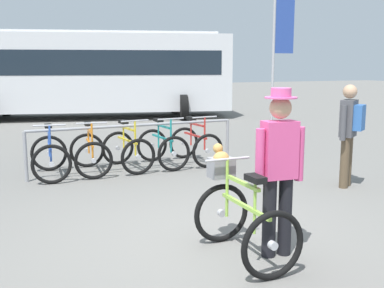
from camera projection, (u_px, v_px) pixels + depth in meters
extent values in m
plane|color=slate|center=(201.00, 236.00, 5.38)|extent=(80.00, 80.00, 0.00)
cylinder|color=#99999E|center=(26.00, 157.00, 7.79)|extent=(0.06, 0.06, 0.85)
cylinder|color=#99999E|center=(227.00, 141.00, 9.39)|extent=(0.06, 0.06, 0.85)
cylinder|color=#99999E|center=(135.00, 125.00, 8.52)|extent=(3.85, 0.19, 0.05)
torus|color=black|center=(49.00, 153.00, 8.62)|extent=(0.66, 0.13, 0.66)
cylinder|color=#B7B7BC|center=(49.00, 153.00, 8.62)|extent=(0.08, 0.07, 0.08)
torus|color=black|center=(52.00, 164.00, 7.67)|extent=(0.66, 0.13, 0.66)
cylinder|color=#B7B7BC|center=(52.00, 164.00, 7.67)|extent=(0.08, 0.07, 0.08)
cube|color=#2D56B7|center=(50.00, 146.00, 8.10)|extent=(0.10, 0.92, 0.04)
cube|color=#2D56B7|center=(49.00, 133.00, 8.02)|extent=(0.08, 0.61, 0.04)
cylinder|color=#2D56B7|center=(49.00, 141.00, 8.26)|extent=(0.03, 0.03, 0.55)
cube|color=black|center=(48.00, 126.00, 8.22)|extent=(0.14, 0.25, 0.06)
cylinder|color=#2D56B7|center=(50.00, 144.00, 7.73)|extent=(0.03, 0.03, 0.63)
cylinder|color=#B7B7BC|center=(49.00, 125.00, 7.67)|extent=(0.52, 0.06, 0.03)
torus|color=black|center=(87.00, 150.00, 8.91)|extent=(0.66, 0.13, 0.66)
cylinder|color=#B7B7BC|center=(87.00, 150.00, 8.91)|extent=(0.08, 0.07, 0.08)
torus|color=black|center=(94.00, 161.00, 7.96)|extent=(0.66, 0.13, 0.66)
cylinder|color=#B7B7BC|center=(94.00, 161.00, 7.96)|extent=(0.08, 0.07, 0.08)
cube|color=orange|center=(90.00, 143.00, 8.39)|extent=(0.10, 0.92, 0.04)
cube|color=orange|center=(90.00, 131.00, 8.31)|extent=(0.08, 0.61, 0.04)
cylinder|color=orange|center=(88.00, 139.00, 8.56)|extent=(0.03, 0.03, 0.55)
cube|color=black|center=(88.00, 124.00, 8.51)|extent=(0.14, 0.25, 0.06)
cylinder|color=orange|center=(92.00, 141.00, 8.02)|extent=(0.03, 0.03, 0.63)
cylinder|color=#B7B7BC|center=(92.00, 123.00, 7.96)|extent=(0.52, 0.07, 0.03)
torus|color=black|center=(118.00, 148.00, 9.16)|extent=(0.67, 0.16, 0.66)
cylinder|color=#B7B7BC|center=(118.00, 148.00, 9.16)|extent=(0.09, 0.07, 0.08)
torus|color=black|center=(138.00, 157.00, 8.29)|extent=(0.67, 0.16, 0.66)
cylinder|color=#B7B7BC|center=(138.00, 157.00, 8.29)|extent=(0.09, 0.07, 0.08)
cube|color=yellow|center=(127.00, 140.00, 8.68)|extent=(0.14, 0.92, 0.04)
cube|color=yellow|center=(128.00, 129.00, 8.60)|extent=(0.11, 0.61, 0.04)
cylinder|color=yellow|center=(124.00, 136.00, 8.83)|extent=(0.03, 0.03, 0.55)
cube|color=black|center=(123.00, 122.00, 8.79)|extent=(0.15, 0.25, 0.06)
cylinder|color=yellow|center=(135.00, 138.00, 8.34)|extent=(0.03, 0.03, 0.63)
cylinder|color=#B7B7BC|center=(135.00, 121.00, 8.28)|extent=(0.52, 0.09, 0.03)
torus|color=black|center=(152.00, 145.00, 9.46)|extent=(0.66, 0.12, 0.66)
cylinder|color=#B7B7BC|center=(152.00, 145.00, 9.46)|extent=(0.09, 0.07, 0.08)
torus|color=black|center=(174.00, 154.00, 8.57)|extent=(0.66, 0.12, 0.66)
cylinder|color=#B7B7BC|center=(174.00, 154.00, 8.57)|extent=(0.09, 0.07, 0.08)
cube|color=teal|center=(162.00, 138.00, 8.98)|extent=(0.12, 0.92, 0.04)
cube|color=teal|center=(163.00, 126.00, 8.89)|extent=(0.09, 0.61, 0.04)
cylinder|color=teal|center=(158.00, 134.00, 9.13)|extent=(0.03, 0.03, 0.55)
cube|color=black|center=(158.00, 120.00, 9.08)|extent=(0.14, 0.25, 0.06)
cylinder|color=teal|center=(171.00, 136.00, 8.62)|extent=(0.03, 0.03, 0.63)
cylinder|color=#B7B7BC|center=(171.00, 119.00, 8.57)|extent=(0.52, 0.07, 0.03)
torus|color=black|center=(184.00, 143.00, 9.75)|extent=(0.67, 0.14, 0.66)
cylinder|color=#B7B7BC|center=(184.00, 143.00, 9.75)|extent=(0.08, 0.07, 0.08)
torus|color=black|center=(208.00, 151.00, 8.86)|extent=(0.67, 0.14, 0.66)
cylinder|color=#B7B7BC|center=(208.00, 151.00, 8.86)|extent=(0.08, 0.07, 0.08)
cube|color=red|center=(195.00, 135.00, 9.27)|extent=(0.11, 0.92, 0.04)
cube|color=red|center=(196.00, 125.00, 9.19)|extent=(0.08, 0.61, 0.04)
cylinder|color=red|center=(191.00, 132.00, 9.42)|extent=(0.03, 0.03, 0.55)
cube|color=black|center=(191.00, 118.00, 9.37)|extent=(0.14, 0.25, 0.06)
cylinder|color=red|center=(205.00, 134.00, 8.91)|extent=(0.03, 0.03, 0.63)
cylinder|color=#B7B7BC|center=(205.00, 117.00, 8.86)|extent=(0.52, 0.07, 0.03)
torus|color=black|center=(273.00, 245.00, 4.24)|extent=(0.66, 0.07, 0.66)
cylinder|color=#B7B7BC|center=(273.00, 245.00, 4.24)|extent=(0.08, 0.06, 0.08)
torus|color=black|center=(222.00, 213.00, 5.16)|extent=(0.66, 0.07, 0.66)
cylinder|color=#B7B7BC|center=(222.00, 213.00, 5.16)|extent=(0.08, 0.06, 0.08)
cube|color=#9ED14C|center=(245.00, 206.00, 4.66)|extent=(0.05, 0.92, 0.04)
cube|color=#9ED14C|center=(243.00, 183.00, 4.67)|extent=(0.04, 0.61, 0.04)
cylinder|color=#9ED14C|center=(255.00, 206.00, 4.49)|extent=(0.03, 0.03, 0.55)
cube|color=black|center=(255.00, 179.00, 4.44)|extent=(0.12, 0.24, 0.06)
cylinder|color=#9ED14C|center=(227.00, 188.00, 4.99)|extent=(0.03, 0.03, 0.63)
cylinder|color=#B7B7BC|center=(227.00, 159.00, 4.94)|extent=(0.52, 0.03, 0.03)
cube|color=gray|center=(221.00, 168.00, 5.09)|extent=(0.26, 0.20, 0.22)
ellipsoid|color=tan|center=(221.00, 159.00, 5.07)|extent=(0.18, 0.16, 0.16)
sphere|color=tan|center=(218.00, 148.00, 5.13)|extent=(0.11, 0.11, 0.11)
cylinder|color=black|center=(285.00, 216.00, 4.80)|extent=(0.14, 0.14, 0.82)
cylinder|color=black|center=(269.00, 218.00, 4.75)|extent=(0.14, 0.14, 0.82)
cube|color=#E54C8C|center=(279.00, 150.00, 4.66)|extent=(0.36, 0.23, 0.58)
cylinder|color=#E54C8C|center=(300.00, 154.00, 4.71)|extent=(0.09, 0.09, 0.55)
cylinder|color=#E54C8C|center=(260.00, 156.00, 4.58)|extent=(0.09, 0.09, 0.55)
sphere|color=tan|center=(281.00, 108.00, 4.59)|extent=(0.22, 0.22, 0.22)
cylinder|color=#E05999|center=(281.00, 98.00, 4.57)|extent=(0.32, 0.32, 0.02)
cylinder|color=#E05999|center=(281.00, 93.00, 4.56)|extent=(0.20, 0.20, 0.09)
cylinder|color=brown|center=(345.00, 163.00, 7.41)|extent=(0.14, 0.14, 0.82)
cylinder|color=brown|center=(348.00, 161.00, 7.56)|extent=(0.14, 0.14, 0.82)
cube|color=#4C4C51|center=(349.00, 118.00, 7.37)|extent=(0.39, 0.36, 0.58)
cylinder|color=#4C4C51|center=(343.00, 123.00, 7.20)|extent=(0.09, 0.09, 0.55)
cylinder|color=#4C4C51|center=(351.00, 120.00, 7.57)|extent=(0.09, 0.09, 0.55)
sphere|color=tan|center=(350.00, 92.00, 7.30)|extent=(0.22, 0.22, 0.22)
cube|color=#3366B2|center=(359.00, 118.00, 7.28)|extent=(0.29, 0.26, 0.40)
cube|color=silver|center=(90.00, 73.00, 16.91)|extent=(10.31, 4.80, 2.70)
cube|color=#19232D|center=(90.00, 63.00, 16.85)|extent=(9.54, 4.63, 0.84)
cube|color=silver|center=(88.00, 33.00, 16.68)|extent=(9.28, 4.32, 0.08)
cylinder|color=black|center=(6.00, 104.00, 17.82)|extent=(0.46, 0.93, 0.90)
cylinder|color=black|center=(184.00, 107.00, 16.41)|extent=(0.46, 0.93, 0.90)
cylinder|color=black|center=(175.00, 102.00, 18.84)|extent=(0.46, 0.93, 0.90)
cylinder|color=#B2B2B7|center=(273.00, 83.00, 8.65)|extent=(0.05, 0.05, 3.20)
cube|color=#2D4CA5|center=(284.00, 26.00, 8.56)|extent=(0.40, 0.03, 1.00)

